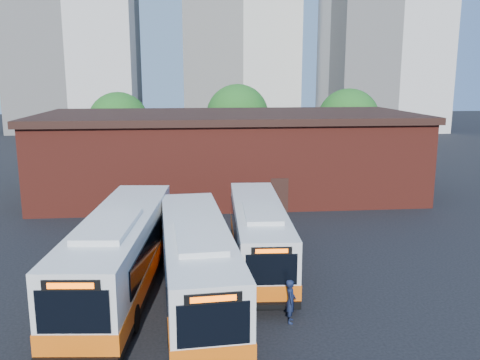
{
  "coord_description": "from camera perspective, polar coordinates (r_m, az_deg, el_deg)",
  "views": [
    {
      "loc": [
        -2.96,
        -19.21,
        9.21
      ],
      "look_at": [
        -0.45,
        6.34,
        3.92
      ],
      "focal_mm": 38.0,
      "sensor_mm": 36.0,
      "label": 1
    }
  ],
  "objects": [
    {
      "name": "tree_mid",
      "position": [
        53.6,
        -0.28,
        7.23
      ],
      "size": [
        6.56,
        6.56,
        8.36
      ],
      "color": "#382314",
      "rests_on": "ground"
    },
    {
      "name": "tree_west",
      "position": [
        51.89,
        -13.46,
        6.29
      ],
      "size": [
        6.0,
        6.0,
        7.65
      ],
      "color": "#382314",
      "rests_on": "ground"
    },
    {
      "name": "bus_west",
      "position": [
        22.54,
        -13.32,
        -8.34
      ],
      "size": [
        3.86,
        13.3,
        3.58
      ],
      "rotation": [
        0.0,
        0.0,
        -0.09
      ],
      "color": "silver",
      "rests_on": "ground"
    },
    {
      "name": "ground",
      "position": [
        21.51,
        2.93,
        -13.71
      ],
      "size": [
        220.0,
        220.0,
        0.0
      ],
      "primitive_type": "plane",
      "color": "black"
    },
    {
      "name": "bus_mideast",
      "position": [
        25.17,
        2.12,
        -6.35
      ],
      "size": [
        2.93,
        11.68,
        3.15
      ],
      "rotation": [
        0.0,
        0.0,
        -0.05
      ],
      "color": "silver",
      "rests_on": "ground"
    },
    {
      "name": "transit_worker",
      "position": [
        19.81,
        5.71,
        -13.38
      ],
      "size": [
        0.51,
        0.68,
        1.7
      ],
      "primitive_type": "imported",
      "rotation": [
        0.0,
        0.0,
        1.39
      ],
      "color": "#121A34",
      "rests_on": "ground"
    },
    {
      "name": "depot_building",
      "position": [
        39.77,
        -1.27,
        3.04
      ],
      "size": [
        28.6,
        12.6,
        6.4
      ],
      "color": "maroon",
      "rests_on": "ground"
    },
    {
      "name": "tree_east",
      "position": [
        52.87,
        12.07,
        6.65
      ],
      "size": [
        6.24,
        6.24,
        7.96
      ],
      "color": "#382314",
      "rests_on": "ground"
    },
    {
      "name": "bus_midwest",
      "position": [
        21.13,
        -4.87,
        -9.64
      ],
      "size": [
        3.42,
        12.68,
        3.42
      ],
      "rotation": [
        0.0,
        0.0,
        0.07
      ],
      "color": "silver",
      "rests_on": "ground"
    }
  ]
}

